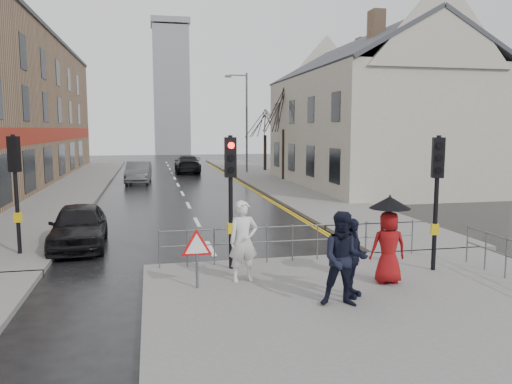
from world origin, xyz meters
name	(u,v)px	position (x,y,z in m)	size (l,w,h in m)	color
ground	(225,276)	(0.00, 0.00, 0.00)	(120.00, 120.00, 0.00)	black
near_pavement	(402,315)	(3.00, -3.50, 0.07)	(10.00, 9.00, 0.14)	#605E5B
left_pavement	(79,183)	(-6.50, 23.00, 0.07)	(4.00, 44.00, 0.14)	#605E5B
right_pavement	(261,176)	(6.50, 25.00, 0.07)	(4.00, 40.00, 0.14)	#605E5B
pavement_bridge_right	(402,237)	(6.50, 3.00, 0.07)	(4.00, 4.20, 0.14)	#605E5B
building_right_cream	(368,112)	(12.00, 18.00, 4.78)	(9.00, 16.40, 10.10)	#BAB4A2
church_tower	(171,92)	(1.50, 62.00, 9.00)	(5.00, 5.00, 18.00)	gray
traffic_signal_near_left	(231,179)	(0.20, 0.20, 2.46)	(0.28, 0.27, 3.40)	black
traffic_signal_near_right	(437,179)	(5.20, -1.00, 2.46)	(0.34, 0.33, 3.40)	black
traffic_signal_far_left	(15,173)	(-5.50, 3.00, 2.46)	(0.34, 0.33, 3.40)	black
guard_railing_front	(293,235)	(1.95, 0.60, 0.86)	(7.14, 0.04, 1.00)	#595B5E
warning_sign	(197,249)	(-0.80, -1.21, 1.04)	(0.80, 0.07, 1.35)	#595B5E
street_lamp	(245,116)	(5.82, 28.00, 4.71)	(1.83, 0.25, 8.00)	#595B5E
tree_near	(284,108)	(7.50, 22.00, 5.14)	(2.40, 2.40, 6.58)	black
tree_far	(265,120)	(8.00, 30.00, 4.42)	(2.40, 2.40, 5.64)	black
pedestrian_a	(243,241)	(0.32, -0.90, 1.09)	(0.69, 0.46, 1.90)	silver
pedestrian_b	(344,259)	(1.99, -2.96, 1.10)	(0.94, 0.73, 1.93)	black
pedestrian_with_umbrella	(389,236)	(3.56, -1.75, 1.25)	(0.96, 0.96, 2.03)	maroon
pedestrian_d	(351,258)	(2.33, -2.48, 0.99)	(1.00, 0.41, 1.70)	black
car_parked	(79,226)	(-4.00, 4.01, 0.69)	(1.62, 4.03, 1.37)	black
car_mid	(138,172)	(-2.56, 22.79, 0.73)	(1.54, 4.43, 1.46)	#474A4C
car_far	(187,164)	(1.30, 30.06, 0.74)	(2.07, 5.10, 1.48)	black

